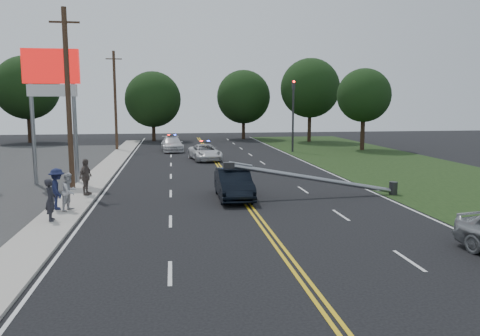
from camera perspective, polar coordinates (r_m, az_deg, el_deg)
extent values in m
plane|color=black|center=(16.33, 4.78, -9.53)|extent=(120.00, 120.00, 0.00)
cube|color=#ABA49A|center=(26.08, -18.85, -3.14)|extent=(1.80, 70.00, 0.12)
cube|color=black|center=(30.79, 25.53, -1.94)|extent=(12.00, 80.00, 0.01)
cube|color=gold|center=(25.88, -0.22, -2.90)|extent=(0.36, 80.00, 0.00)
cylinder|color=gray|center=(30.31, -23.93, 4.67)|extent=(0.24, 0.24, 7.00)
cylinder|color=gray|center=(29.75, -19.46, 4.85)|extent=(0.24, 0.24, 7.00)
cube|color=red|center=(30.04, -22.07, 11.43)|extent=(3.20, 0.35, 2.00)
cube|color=white|center=(29.98, -21.93, 8.77)|extent=(2.80, 0.30, 0.70)
cylinder|color=#2D2D30|center=(46.71, 6.48, 6.25)|extent=(0.20, 0.20, 7.00)
cube|color=#2D2D30|center=(46.72, 6.54, 10.05)|extent=(0.28, 0.28, 0.90)
sphere|color=#FF0C07|center=(46.57, 6.60, 10.43)|extent=(0.22, 0.22, 0.22)
cylinder|color=#2D2D30|center=(26.32, 18.18, -2.36)|extent=(0.44, 0.44, 0.70)
cylinder|color=gray|center=(24.58, 8.95, -1.28)|extent=(8.90, 0.24, 1.80)
cube|color=#2D2D30|center=(23.54, -1.38, 0.33)|extent=(0.55, 0.32, 0.30)
cylinder|color=#382619|center=(27.74, -20.20, 7.72)|extent=(0.28, 0.28, 10.00)
cube|color=#382619|center=(28.06, -20.63, 16.31)|extent=(1.60, 0.10, 0.10)
cylinder|color=#382619|center=(49.48, -14.96, 7.87)|extent=(0.28, 0.28, 10.00)
cube|color=#382619|center=(49.66, -15.14, 12.72)|extent=(1.60, 0.10, 0.10)
cylinder|color=black|center=(62.62, -24.30, 4.59)|extent=(0.44, 0.44, 3.85)
sphere|color=black|center=(62.58, -24.56, 8.89)|extent=(7.59, 7.59, 7.59)
cylinder|color=black|center=(60.86, -10.48, 4.72)|extent=(0.44, 0.44, 3.05)
sphere|color=black|center=(60.77, -10.57, 8.23)|extent=(7.03, 7.03, 7.03)
cylinder|color=black|center=(62.87, 0.43, 5.04)|extent=(0.44, 0.44, 3.25)
sphere|color=black|center=(62.78, 0.43, 8.67)|extent=(7.08, 7.08, 7.08)
cylinder|color=black|center=(59.19, 8.45, 5.06)|extent=(0.44, 0.44, 3.85)
sphere|color=black|center=(59.13, 8.55, 9.61)|extent=(7.30, 7.30, 7.30)
cylinder|color=black|center=(50.00, 14.71, 4.01)|extent=(0.44, 0.44, 3.26)
sphere|color=black|center=(49.89, 14.87, 8.57)|extent=(5.46, 5.46, 5.46)
imported|color=black|center=(23.97, -0.79, -1.93)|extent=(1.63, 4.67, 1.54)
imported|color=silver|center=(40.02, -4.29, 1.92)|extent=(2.88, 5.07, 1.34)
imported|color=silver|center=(47.61, -8.29, 2.90)|extent=(2.41, 5.13, 1.45)
imported|color=#24242B|center=(20.54, -22.09, -3.61)|extent=(0.49, 0.68, 1.73)
imported|color=#BAB9BF|center=(22.21, -20.09, -2.71)|extent=(0.93, 1.02, 1.70)
imported|color=#1B2144|center=(22.57, -21.39, -2.38)|extent=(1.05, 1.37, 1.87)
imported|color=#60534D|center=(25.57, -18.30, -1.05)|extent=(0.81, 1.20, 1.89)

